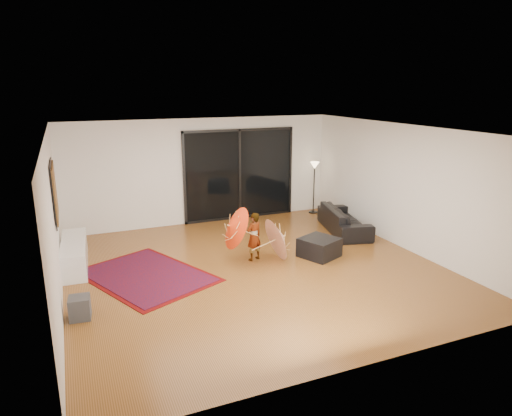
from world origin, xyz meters
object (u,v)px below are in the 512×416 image
sofa (344,220)px  ottoman (319,247)px  child (254,237)px  media_console (74,254)px

sofa → ottoman: sofa is taller
sofa → child: 2.93m
ottoman → sofa: bearing=41.1°
ottoman → child: bearing=165.3°
media_console → child: bearing=-14.1°
media_console → sofa: sofa is taller
sofa → media_console: bearing=103.0°
sofa → ottoman: 1.92m
media_console → sofa: (6.20, -0.16, 0.04)m
media_console → child: (3.42, -1.06, 0.25)m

